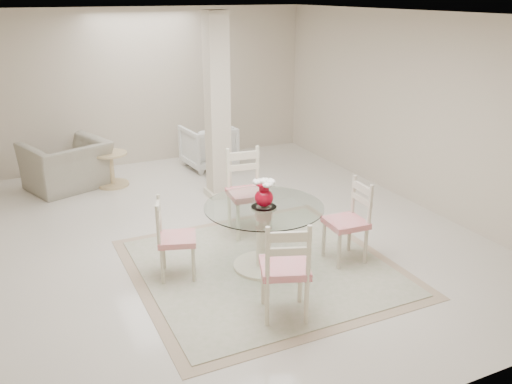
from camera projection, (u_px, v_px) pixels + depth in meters
name	position (u px, v px, depth m)	size (l,w,h in m)	color
ground	(221.00, 233.00, 7.00)	(7.00, 7.00, 0.00)	silver
room_shell	(217.00, 90.00, 6.35)	(6.02, 7.02, 2.71)	beige
column	(217.00, 108.00, 7.83)	(0.30, 0.30, 2.70)	beige
area_rug	(264.00, 267.00, 6.13)	(2.84, 2.84, 0.02)	tan
dining_table	(264.00, 237.00, 6.00)	(1.30, 1.30, 0.75)	beige
red_vase	(264.00, 192.00, 5.81)	(0.24, 0.23, 0.31)	#A70519
dining_chair_east	(351.00, 215.00, 6.13)	(0.45, 0.44, 1.06)	beige
dining_chair_north	(246.00, 185.00, 6.85)	(0.53, 0.53, 1.20)	#EDE8C3
dining_chair_west	(171.00, 233.00, 5.77)	(0.50, 0.50, 1.00)	beige
dining_chair_south	(286.00, 263.00, 4.98)	(0.58, 0.58, 1.13)	#F0E4C5
recliner_taupe	(67.00, 165.00, 8.47)	(1.16, 1.02, 0.76)	#9D9782
armchair_white	(208.00, 146.00, 9.52)	(0.80, 0.83, 0.75)	silver
side_table	(112.00, 170.00, 8.64)	(0.53, 0.53, 0.55)	#CFB57F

